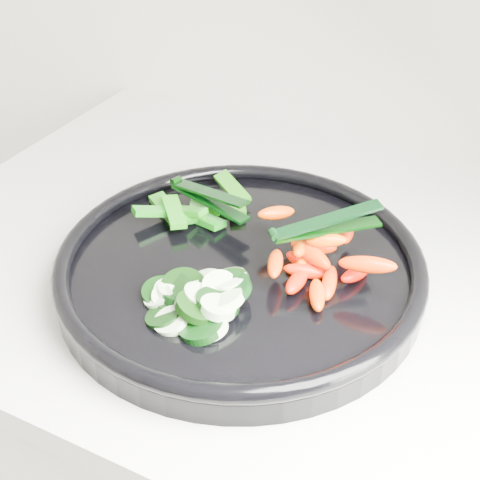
% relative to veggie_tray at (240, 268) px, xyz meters
% --- Properties ---
extents(veggie_tray, '(0.49, 0.49, 0.04)m').
position_rel_veggie_tray_xyz_m(veggie_tray, '(0.00, 0.00, 0.00)').
color(veggie_tray, black).
rests_on(veggie_tray, counter).
extents(cucumber_pile, '(0.11, 0.11, 0.04)m').
position_rel_veggie_tray_xyz_m(cucumber_pile, '(-0.01, -0.07, 0.01)').
color(cucumber_pile, black).
rests_on(cucumber_pile, veggie_tray).
extents(carrot_pile, '(0.16, 0.14, 0.05)m').
position_rel_veggie_tray_xyz_m(carrot_pile, '(0.07, 0.02, 0.02)').
color(carrot_pile, '#FF1800').
rests_on(carrot_pile, veggie_tray).
extents(pepper_pile, '(0.12, 0.13, 0.04)m').
position_rel_veggie_tray_xyz_m(pepper_pile, '(-0.08, 0.06, 0.01)').
color(pepper_pile, '#0C700A').
rests_on(pepper_pile, veggie_tray).
extents(tong_carrot, '(0.09, 0.09, 0.02)m').
position_rel_veggie_tray_xyz_m(tong_carrot, '(0.07, 0.03, 0.05)').
color(tong_carrot, black).
rests_on(tong_carrot, carrot_pile).
extents(tong_pepper, '(0.11, 0.05, 0.02)m').
position_rel_veggie_tray_xyz_m(tong_pepper, '(-0.07, 0.06, 0.03)').
color(tong_pepper, black).
rests_on(tong_pepper, pepper_pile).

